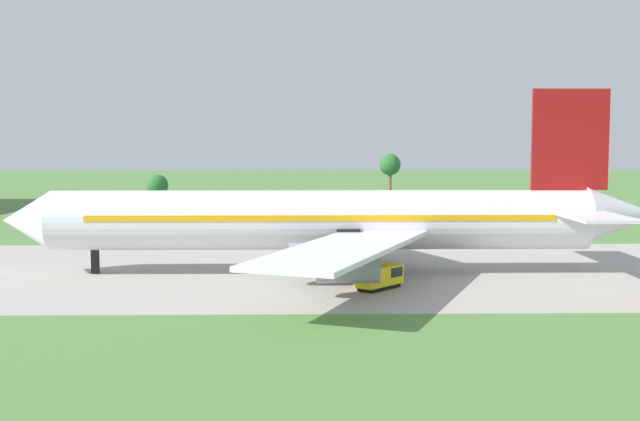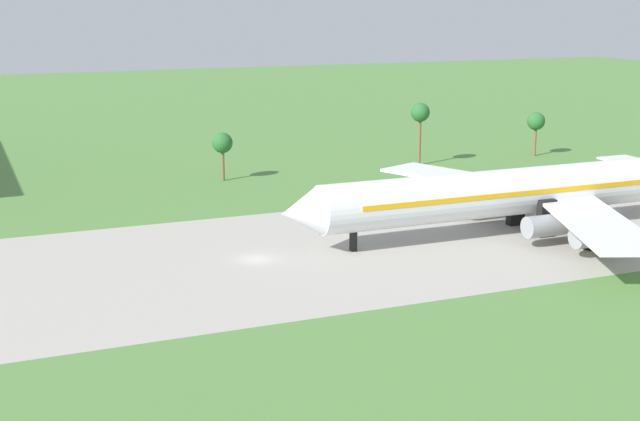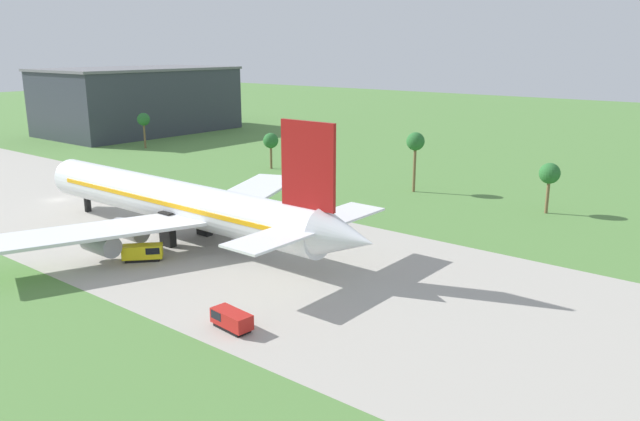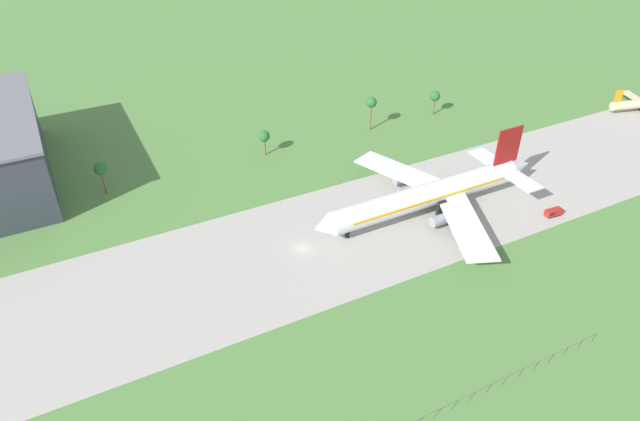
% 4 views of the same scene
% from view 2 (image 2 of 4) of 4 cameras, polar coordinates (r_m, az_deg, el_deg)
% --- Properties ---
extents(ground_plane, '(600.00, 600.00, 0.00)m').
position_cam_2_polar(ground_plane, '(109.41, -4.07, -3.12)').
color(ground_plane, '#517F3D').
extents(taxiway_strip, '(320.00, 44.00, 0.02)m').
position_cam_2_polar(taxiway_strip, '(109.40, -4.07, -3.12)').
color(taxiway_strip, '#A8A399').
rests_on(taxiway_strip, ground_plane).
extents(jet_airliner, '(69.89, 58.36, 19.57)m').
position_cam_2_polar(jet_airliner, '(124.00, 13.01, 1.22)').
color(jet_airliner, white).
rests_on(jet_airliner, ground_plane).
extents(baggage_tug, '(5.04, 5.27, 2.22)m').
position_cam_2_polar(baggage_tug, '(119.92, 17.03, -1.61)').
color(baggage_tug, black).
rests_on(baggage_tug, ground_plane).
extents(palm_tree_row, '(118.35, 3.60, 11.92)m').
position_cam_2_polar(palm_tree_row, '(160.13, -1.51, 5.06)').
color(palm_tree_row, brown).
rests_on(palm_tree_row, ground_plane).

